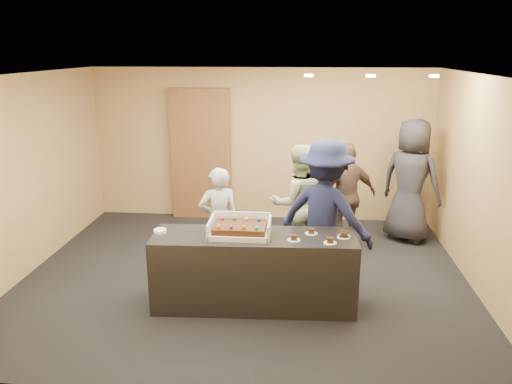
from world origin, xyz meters
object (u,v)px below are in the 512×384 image
cake_box (240,231)px  sheet_cake (240,227)px  storage_cabinet (201,155)px  person_brown_extra (347,196)px  person_navy_man (325,215)px  serving_counter (254,271)px  person_sage_man (298,203)px  person_dark_suit (411,181)px  plate_stack (160,231)px  person_server_grey (219,221)px

cake_box → sheet_cake: bearing=-91.0°
storage_cabinet → person_brown_extra: 2.82m
person_navy_man → serving_counter: bearing=62.3°
person_sage_man → person_navy_man: 0.91m
cake_box → person_dark_suit: (2.44, 2.37, 0.04)m
serving_counter → person_dark_suit: size_ratio=1.21×
plate_stack → person_brown_extra: (2.36, 1.95, -0.08)m
sheet_cake → person_server_grey: size_ratio=0.40×
serving_counter → plate_stack: (-1.13, -0.00, 0.47)m
serving_counter → person_brown_extra: (1.24, 1.95, 0.38)m
plate_stack → person_server_grey: bearing=57.9°
person_dark_suit → cake_box: bearing=79.0°
storage_cabinet → person_navy_man: 3.34m
serving_counter → person_dark_suit: bearing=44.0°
person_dark_suit → sheet_cake: bearing=79.3°
serving_counter → sheet_cake: 0.57m
cake_box → person_navy_man: (1.02, 0.61, 0.02)m
serving_counter → person_sage_man: bearing=68.7°
person_brown_extra → sheet_cake: bearing=30.7°
cake_box → person_navy_man: 1.18m
cake_box → sheet_cake: cake_box is taller
serving_counter → storage_cabinet: storage_cabinet is taller
person_sage_man → serving_counter: bearing=52.8°
serving_counter → cake_box: size_ratio=3.38×
plate_stack → person_navy_man: person_navy_man is taller
sheet_cake → person_navy_man: person_navy_man is taller
person_server_grey → person_brown_extra: bearing=-170.7°
storage_cabinet → person_dark_suit: size_ratio=1.19×
serving_counter → person_server_grey: 1.10m
sheet_cake → person_dark_suit: person_dark_suit is taller
plate_stack → person_brown_extra: 3.07m
cake_box → person_brown_extra: bearing=54.0°
cake_box → person_server_grey: person_server_grey is taller
person_navy_man → person_sage_man: bearing=-41.2°
person_server_grey → person_sage_man: 1.22m
person_sage_man → person_dark_suit: bearing=-170.7°
person_server_grey → person_dark_suit: 3.23m
plate_stack → sheet_cake: bearing=0.0°
person_sage_man → person_brown_extra: (0.74, 0.49, -0.03)m
person_brown_extra → plate_stack: bearing=15.9°
person_dark_suit → serving_counter: bearing=81.3°
storage_cabinet → person_server_grey: 2.45m
serving_counter → cake_box: bearing=168.4°
plate_stack → person_server_grey: person_server_grey is taller
storage_cabinet → cake_box: size_ratio=3.31×
storage_cabinet → person_brown_extra: storage_cabinet is taller
storage_cabinet → person_navy_man: bearing=-50.4°
serving_counter → cake_box: cake_box is taller
sheet_cake → person_navy_man: bearing=31.8°
person_sage_man → person_navy_man: bearing=94.6°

